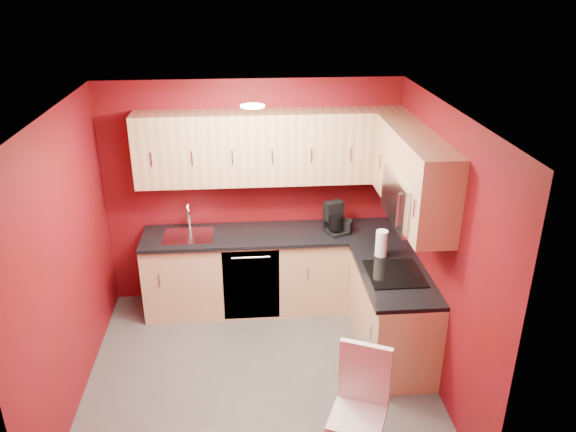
{
  "coord_description": "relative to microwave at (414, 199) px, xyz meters",
  "views": [
    {
      "loc": [
        -0.08,
        -4.27,
        3.5
      ],
      "look_at": [
        0.31,
        0.55,
        1.38
      ],
      "focal_mm": 35.0,
      "sensor_mm": 36.0,
      "label": 1
    }
  ],
  "objects": [
    {
      "name": "wall_front",
      "position": [
        -1.39,
        -1.7,
        -0.41
      ],
      "size": [
        3.2,
        0.0,
        3.2
      ],
      "primitive_type": "plane",
      "rotation": [
        -1.57,
        0.0,
        0.0
      ],
      "color": "maroon",
      "rests_on": "floor"
    },
    {
      "name": "wall_left",
      "position": [
        -2.99,
        -0.2,
        -0.41
      ],
      "size": [
        0.0,
        3.0,
        3.0
      ],
      "primitive_type": "plane",
      "rotation": [
        1.57,
        0.0,
        1.57
      ],
      "color": "maroon",
      "rests_on": "floor"
    },
    {
      "name": "paper_towel",
      "position": [
        -0.16,
        0.36,
        -0.61
      ],
      "size": [
        0.18,
        0.18,
        0.28
      ],
      "primitive_type": null,
      "rotation": [
        0.0,
        0.0,
        0.18
      ],
      "color": "white",
      "rests_on": "countertop_right"
    },
    {
      "name": "coffee_maker",
      "position": [
        -0.51,
        0.93,
        -0.58
      ],
      "size": [
        0.29,
        0.32,
        0.34
      ],
      "primitive_type": null,
      "rotation": [
        0.0,
        0.0,
        0.39
      ],
      "color": "black",
      "rests_on": "countertop_back"
    },
    {
      "name": "microwave",
      "position": [
        0.0,
        0.0,
        0.0
      ],
      "size": [
        0.42,
        0.76,
        0.42
      ],
      "color": "silver",
      "rests_on": "upper_cabinets_right"
    },
    {
      "name": "wall_right",
      "position": [
        0.21,
        -0.2,
        -0.41
      ],
      "size": [
        0.0,
        3.0,
        3.0
      ],
      "primitive_type": "plane",
      "rotation": [
        1.57,
        0.0,
        -1.57
      ],
      "color": "maroon",
      "rests_on": "floor"
    },
    {
      "name": "napkin_holder",
      "position": [
        -0.41,
        0.95,
        -0.68
      ],
      "size": [
        0.17,
        0.17,
        0.14
      ],
      "primitive_type": null,
      "rotation": [
        0.0,
        0.0,
        -0.4
      ],
      "color": "black",
      "rests_on": "countertop_back"
    },
    {
      "name": "base_cabinets_back",
      "position": [
        -1.19,
        1.0,
        -1.22
      ],
      "size": [
        2.8,
        0.6,
        0.87
      ],
      "primitive_type": "cube",
      "color": "#E1B180",
      "rests_on": "floor"
    },
    {
      "name": "base_cabinets_right",
      "position": [
        -0.09,
        0.05,
        -1.22
      ],
      "size": [
        0.6,
        1.3,
        0.87
      ],
      "primitive_type": "cube",
      "color": "#E1B180",
      "rests_on": "floor"
    },
    {
      "name": "downlight",
      "position": [
        -1.39,
        0.1,
        0.82
      ],
      "size": [
        0.2,
        0.2,
        0.01
      ],
      "primitive_type": "cylinder",
      "color": "white",
      "rests_on": "ceiling"
    },
    {
      "name": "dishwasher_front",
      "position": [
        -1.44,
        0.71,
        -1.22
      ],
      "size": [
        0.6,
        0.02,
        0.82
      ],
      "primitive_type": "cube",
      "color": "black",
      "rests_on": "base_cabinets_back"
    },
    {
      "name": "sink",
      "position": [
        -2.09,
        1.0,
        -0.72
      ],
      "size": [
        0.52,
        0.42,
        0.35
      ],
      "color": "silver",
      "rests_on": "countertop_back"
    },
    {
      "name": "upper_cabinets_back",
      "position": [
        -1.19,
        1.13,
        0.17
      ],
      "size": [
        2.8,
        0.35,
        0.75
      ],
      "primitive_type": "cube",
      "color": "tan",
      "rests_on": "wall_back"
    },
    {
      "name": "floor",
      "position": [
        -1.39,
        -0.2,
        -1.66
      ],
      "size": [
        3.2,
        3.2,
        0.0
      ],
      "primitive_type": "plane",
      "color": "#504E4B",
      "rests_on": "ground"
    },
    {
      "name": "cooktop",
      "position": [
        -0.11,
        0.0,
        -0.74
      ],
      "size": [
        0.5,
        0.55,
        0.01
      ],
      "primitive_type": "cube",
      "color": "black",
      "rests_on": "countertop_right"
    },
    {
      "name": "ceiling",
      "position": [
        -1.39,
        -0.2,
        0.84
      ],
      "size": [
        3.2,
        3.2,
        0.0
      ],
      "primitive_type": "plane",
      "rotation": [
        3.14,
        0.0,
        0.0
      ],
      "color": "white",
      "rests_on": "wall_back"
    },
    {
      "name": "countertop_back",
      "position": [
        -1.19,
        0.99,
        -0.77
      ],
      "size": [
        2.8,
        0.63,
        0.04
      ],
      "primitive_type": "cube",
      "color": "black",
      "rests_on": "base_cabinets_back"
    },
    {
      "name": "upper_cabinets_right",
      "position": [
        0.03,
        0.24,
        0.23
      ],
      "size": [
        0.35,
        1.55,
        0.75
      ],
      "color": "tan",
      "rests_on": "wall_right"
    },
    {
      "name": "wall_back",
      "position": [
        -1.39,
        1.3,
        -0.41
      ],
      "size": [
        3.2,
        0.0,
        3.2
      ],
      "primitive_type": "plane",
      "rotation": [
        1.57,
        0.0,
        0.0
      ],
      "color": "maroon",
      "rests_on": "floor"
    },
    {
      "name": "dining_chair",
      "position": [
        -0.69,
        -1.29,
        -1.17
      ],
      "size": [
        0.53,
        0.54,
        0.98
      ],
      "primitive_type": null,
      "rotation": [
        0.0,
        0.0,
        -0.42
      ],
      "color": "white",
      "rests_on": "floor"
    },
    {
      "name": "countertop_right",
      "position": [
        -0.11,
        0.04,
        -0.77
      ],
      "size": [
        0.63,
        1.27,
        0.04
      ],
      "primitive_type": "cube",
      "color": "black",
      "rests_on": "base_cabinets_right"
    }
  ]
}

